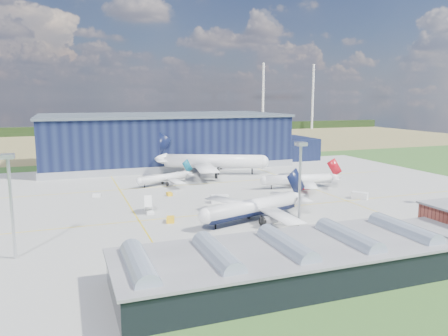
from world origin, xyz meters
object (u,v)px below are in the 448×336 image
(airliner_red, at_px, (298,174))
(airliner_navy, at_px, (252,199))
(airliner_widebody, at_px, (213,154))
(light_mast_west, at_px, (10,189))
(airliner_regional, at_px, (163,174))
(gse_cart_a, at_px, (279,177))
(gse_van_b, at_px, (360,196))
(car_a, at_px, (292,219))
(gse_tug_a, at_px, (170,220))
(gse_van_a, at_px, (220,199))
(gse_tug_c, at_px, (169,194))
(light_mast_center, at_px, (300,170))
(hangar, at_px, (168,141))
(gse_tug_b, at_px, (364,238))
(gse_cart_b, at_px, (97,195))
(airstair, at_px, (148,207))
(car_b, at_px, (413,221))

(airliner_red, bearing_deg, airliner_navy, 54.63)
(airliner_navy, bearing_deg, airliner_widebody, -117.72)
(light_mast_west, bearing_deg, airliner_red, 24.87)
(airliner_regional, distance_m, gse_cart_a, 49.88)
(airliner_widebody, xyz_separation_m, gse_van_b, (31.41, -64.05, -7.97))
(car_a, bearing_deg, gse_cart_a, -14.88)
(airliner_navy, bearing_deg, gse_tug_a, -35.25)
(gse_van_a, bearing_deg, gse_tug_c, 52.06)
(light_mast_center, height_order, gse_tug_c, light_mast_center)
(hangar, height_order, gse_tug_b, hangar)
(gse_cart_b, bearing_deg, gse_cart_a, -73.23)
(airliner_navy, height_order, gse_cart_b, airliner_navy)
(airliner_widebody, bearing_deg, gse_tug_c, -103.98)
(gse_tug_b, xyz_separation_m, gse_van_b, (26.91, 36.95, 0.58))
(airliner_red, bearing_deg, airstair, 23.70)
(gse_tug_c, bearing_deg, airliner_widebody, 50.27)
(light_mast_center, height_order, airliner_widebody, light_mast_center)
(light_mast_west, xyz_separation_m, car_b, (101.13, -8.85, -14.77))
(gse_van_a, relative_size, car_b, 1.47)
(airliner_navy, height_order, airliner_regional, airliner_navy)
(car_a, height_order, car_b, car_b)
(gse_tug_a, relative_size, gse_van_b, 0.67)
(gse_van_b, bearing_deg, airstair, 135.87)
(airliner_widebody, height_order, gse_tug_c, airliner_widebody)
(airliner_regional, xyz_separation_m, gse_tug_a, (-9.51, -52.40, -3.78))
(gse_van_a, height_order, car_a, gse_van_a)
(gse_tug_a, bearing_deg, gse_tug_b, -23.14)
(gse_tug_b, xyz_separation_m, airstair, (-44.71, 44.48, 1.13))
(light_mast_west, distance_m, airliner_red, 104.95)
(gse_tug_a, height_order, gse_tug_b, gse_tug_a)
(airliner_navy, height_order, gse_tug_c, airliner_navy)
(airliner_navy, xyz_separation_m, airstair, (-25.52, 19.85, -4.77))
(airliner_widebody, relative_size, gse_tug_c, 19.86)
(gse_cart_a, bearing_deg, gse_tug_c, -175.19)
(airliner_navy, bearing_deg, gse_van_a, -104.80)
(airliner_navy, relative_size, gse_tug_c, 14.14)
(airliner_red, height_order, gse_tug_c, airliner_red)
(hangar, relative_size, light_mast_center, 6.30)
(airliner_regional, distance_m, gse_van_b, 75.12)
(gse_cart_b, bearing_deg, gse_van_a, -110.56)
(airliner_navy, distance_m, airstair, 32.68)
(airstair, bearing_deg, car_a, -21.73)
(gse_tug_a, xyz_separation_m, car_b, (62.99, -24.71, -0.07))
(gse_tug_c, bearing_deg, light_mast_center, -64.36)
(light_mast_west, height_order, gse_van_b, light_mast_west)
(airliner_red, relative_size, airstair, 6.11)
(gse_van_b, height_order, gse_cart_b, gse_van_b)
(airliner_navy, distance_m, gse_van_a, 24.83)
(airliner_navy, relative_size, gse_cart_b, 14.85)
(airliner_widebody, bearing_deg, gse_van_b, -39.22)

